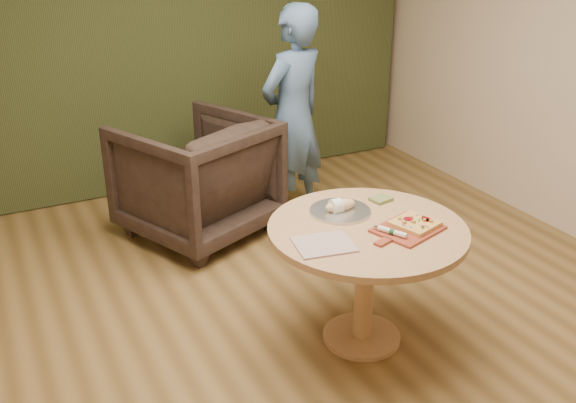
# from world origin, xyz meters

# --- Properties ---
(room_shell) EXTENTS (5.04, 6.04, 2.84)m
(room_shell) POSITION_xyz_m (0.00, 0.00, 1.40)
(room_shell) COLOR olive
(room_shell) RESTS_ON ground
(curtain) EXTENTS (4.80, 0.14, 2.78)m
(curtain) POSITION_xyz_m (0.00, 2.90, 1.40)
(curtain) COLOR #293216
(curtain) RESTS_ON ground
(pedestal_table) EXTENTS (1.12, 1.12, 0.75)m
(pedestal_table) POSITION_xyz_m (0.27, -0.01, 0.61)
(pedestal_table) COLOR tan
(pedestal_table) RESTS_ON ground
(pizza_paddle) EXTENTS (0.47, 0.37, 0.01)m
(pizza_paddle) POSITION_xyz_m (0.43, -0.16, 0.76)
(pizza_paddle) COLOR #983B26
(pizza_paddle) RESTS_ON pedestal_table
(flatbread_pizza) EXTENTS (0.28, 0.28, 0.04)m
(flatbread_pizza) POSITION_xyz_m (0.49, -0.14, 0.78)
(flatbread_pizza) COLOR #E0B257
(flatbread_pizza) RESTS_ON pizza_paddle
(cutlery_roll) EXTENTS (0.11, 0.19, 0.03)m
(cutlery_roll) POSITION_xyz_m (0.31, -0.18, 0.78)
(cutlery_roll) COLOR silver
(cutlery_roll) RESTS_ON pizza_paddle
(newspaper) EXTENTS (0.34, 0.30, 0.01)m
(newspaper) POSITION_xyz_m (-0.06, -0.10, 0.76)
(newspaper) COLOR silver
(newspaper) RESTS_ON pedestal_table
(serving_tray) EXTENTS (0.36, 0.36, 0.02)m
(serving_tray) POSITION_xyz_m (0.23, 0.22, 0.76)
(serving_tray) COLOR silver
(serving_tray) RESTS_ON pedestal_table
(bread_roll) EXTENTS (0.19, 0.09, 0.09)m
(bread_roll) POSITION_xyz_m (0.22, 0.22, 0.79)
(bread_roll) COLOR #E6C08C
(bread_roll) RESTS_ON serving_tray
(green_packet) EXTENTS (0.13, 0.12, 0.02)m
(green_packet) POSITION_xyz_m (0.53, 0.25, 0.76)
(green_packet) COLOR #51622C
(green_packet) RESTS_ON pedestal_table
(armchair) EXTENTS (1.30, 1.26, 1.03)m
(armchair) POSITION_xyz_m (-0.12, 1.79, 0.52)
(armchair) COLOR black
(armchair) RESTS_ON ground
(person_standing) EXTENTS (0.75, 0.62, 1.75)m
(person_standing) POSITION_xyz_m (0.68, 1.71, 0.88)
(person_standing) COLOR #426086
(person_standing) RESTS_ON ground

